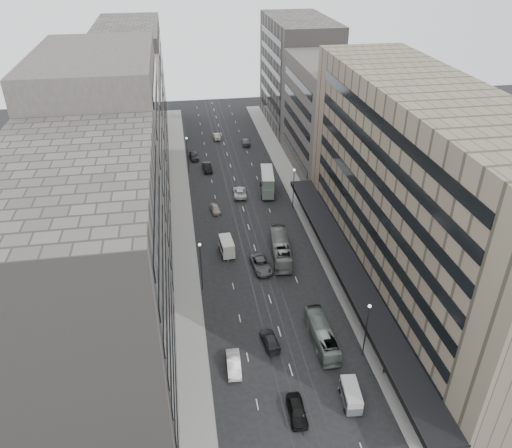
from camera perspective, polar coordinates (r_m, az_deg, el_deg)
ground at (r=69.04m, az=2.86°, el=-12.71°), size 220.00×220.00×0.00m
sidewalk_right at (r=101.23m, az=5.16°, el=2.71°), size 4.00×125.00×0.15m
sidewalk_left at (r=98.47m, az=-8.52°, el=1.62°), size 4.00×125.00×0.15m
department_store at (r=73.28m, az=18.50°, el=2.72°), size 19.20×60.00×30.00m
building_right_mid at (r=111.85m, az=8.47°, el=11.93°), size 15.00×28.00×24.00m
building_right_far at (r=139.01m, az=4.84°, el=16.71°), size 15.00×32.00×28.00m
building_left_a at (r=53.10m, az=-18.38°, el=-8.79°), size 15.00×28.00×30.00m
building_left_b at (r=75.02m, az=-16.29°, el=5.52°), size 15.00×26.00×34.00m
building_left_c at (r=101.56m, az=-14.66°, el=9.61°), size 15.00×28.00×25.00m
building_left_d at (r=132.52m, az=-13.90°, el=15.26°), size 15.00×38.00×28.00m
lamp_right_near at (r=64.44m, az=12.56°, el=-11.12°), size 0.44×0.44×8.32m
lamp_right_far at (r=96.23m, az=4.33°, el=4.61°), size 0.44×0.44×8.32m
lamp_left_near at (r=74.08m, az=-6.34°, el=-4.24°), size 0.44×0.44×8.32m
lamp_left_far at (r=112.11m, az=-7.86°, el=8.31°), size 0.44×0.44×8.32m
bus_near at (r=67.74m, az=7.53°, el=-12.42°), size 2.38×10.00×2.78m
bus_far at (r=83.06m, az=2.81°, el=-2.79°), size 3.94×11.81×3.23m
double_decker at (r=103.01m, az=1.29°, el=4.87°), size 3.54×8.78×4.67m
vw_microbus at (r=61.49m, az=10.81°, el=-18.63°), size 2.34×4.49×2.33m
panel_van at (r=83.76m, az=-3.36°, el=-2.54°), size 2.47×4.59×2.81m
sedan_0 at (r=59.93m, az=4.70°, el=-20.47°), size 2.08×4.84×1.63m
sedan_1 at (r=64.42m, az=-2.56°, el=-15.70°), size 1.89×4.86×1.58m
sedan_2 at (r=80.47m, az=0.58°, el=-4.67°), size 3.18×6.08×1.63m
sedan_3 at (r=67.50m, az=1.61°, el=-13.11°), size 2.39×4.92×1.38m
sedan_4 at (r=96.86m, az=-4.67°, el=1.77°), size 2.09×4.22×1.38m
sedan_5 at (r=114.16m, az=-5.61°, el=6.48°), size 2.10×5.13×1.65m
sedan_6 at (r=102.57m, az=-1.87°, el=3.65°), size 2.99×5.74×1.54m
sedan_7 at (r=128.36m, az=-1.20°, el=9.38°), size 2.22×5.05×1.44m
sedan_8 at (r=120.68m, az=-7.12°, el=7.77°), size 2.47×5.05×1.66m
sedan_9 at (r=132.34m, az=-4.51°, el=9.98°), size 1.66×4.53×1.48m
pedestrian at (r=65.60m, az=14.47°, el=-15.65°), size 0.71×0.65×1.63m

